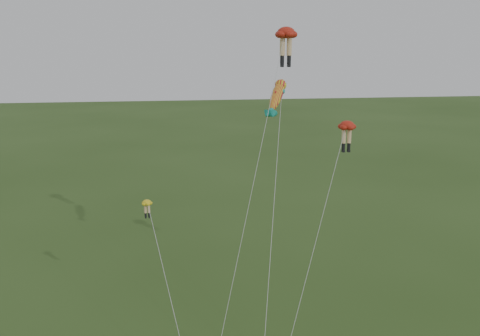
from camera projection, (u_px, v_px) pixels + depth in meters
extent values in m
ellipsoid|color=#B12012|center=(286.00, 32.00, 38.28)|extent=(1.67, 1.67, 0.83)
cylinder|color=#F0C48E|center=(282.00, 46.00, 38.48)|extent=(0.37, 0.37, 1.27)
cylinder|color=black|center=(282.00, 60.00, 38.71)|extent=(0.29, 0.29, 0.64)
cube|color=black|center=(282.00, 66.00, 38.81)|extent=(0.21, 0.37, 0.18)
cylinder|color=#F0C48E|center=(289.00, 46.00, 38.55)|extent=(0.37, 0.37, 1.27)
cylinder|color=black|center=(289.00, 60.00, 38.78)|extent=(0.29, 0.29, 0.64)
cube|color=black|center=(289.00, 66.00, 38.87)|extent=(0.21, 0.37, 0.18)
cylinder|color=silver|center=(253.00, 186.00, 36.47)|extent=(6.02, 8.10, 21.30)
ellipsoid|color=#B12012|center=(347.00, 125.00, 38.64)|extent=(1.39, 1.39, 0.68)
cylinder|color=#F0C48E|center=(344.00, 136.00, 38.80)|extent=(0.30, 0.30, 1.04)
cylinder|color=black|center=(343.00, 147.00, 38.98)|extent=(0.24, 0.24, 0.52)
cube|color=black|center=(343.00, 151.00, 39.06)|extent=(0.18, 0.31, 0.15)
cylinder|color=#F0C48E|center=(349.00, 136.00, 38.86)|extent=(0.30, 0.30, 1.04)
cylinder|color=black|center=(349.00, 146.00, 39.05)|extent=(0.24, 0.24, 0.52)
cube|color=black|center=(349.00, 151.00, 39.13)|extent=(0.18, 0.31, 0.15)
cylinder|color=silver|center=(317.00, 238.00, 36.07)|extent=(6.29, 8.03, 14.71)
ellipsoid|color=yellow|center=(147.00, 202.00, 37.99)|extent=(0.87, 0.87, 0.40)
cylinder|color=#F0C48E|center=(145.00, 209.00, 38.08)|extent=(0.18, 0.18, 0.61)
cylinder|color=black|center=(146.00, 215.00, 38.19)|extent=(0.14, 0.14, 0.31)
cube|color=black|center=(146.00, 218.00, 38.23)|extent=(0.12, 0.19, 0.09)
cylinder|color=#F0C48E|center=(149.00, 209.00, 38.13)|extent=(0.18, 0.18, 0.61)
cylinder|color=black|center=(149.00, 215.00, 38.24)|extent=(0.14, 0.14, 0.31)
cube|color=black|center=(149.00, 217.00, 38.29)|extent=(0.12, 0.19, 0.09)
cylinder|color=silver|center=(168.00, 290.00, 34.47)|extent=(2.79, 9.93, 9.35)
ellipsoid|color=yellow|center=(277.00, 95.00, 38.89)|extent=(2.28, 3.03, 2.69)
sphere|color=yellow|center=(277.00, 95.00, 38.89)|extent=(1.41, 1.55, 1.27)
cone|color=#169180|center=(277.00, 95.00, 38.89)|extent=(1.20, 1.37, 1.22)
cone|color=#169180|center=(277.00, 95.00, 38.89)|extent=(1.20, 1.37, 1.22)
cone|color=#169180|center=(277.00, 95.00, 38.89)|extent=(0.68, 0.77, 0.68)
cone|color=#169180|center=(277.00, 95.00, 38.89)|extent=(0.68, 0.77, 0.68)
cone|color=#AC1224|center=(277.00, 95.00, 38.89)|extent=(0.71, 0.79, 0.67)
cylinder|color=silver|center=(270.00, 223.00, 36.44)|extent=(2.49, 8.88, 16.50)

